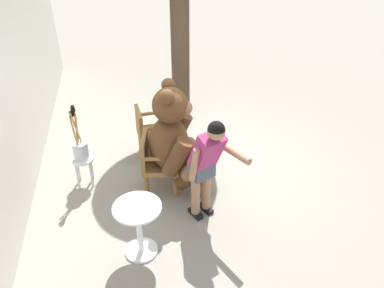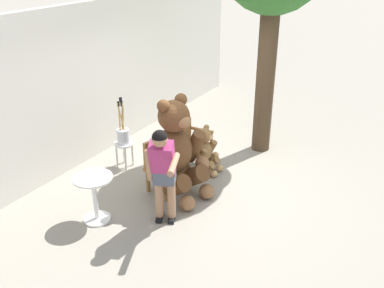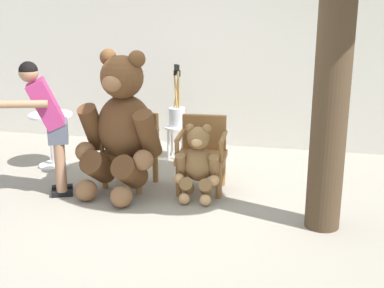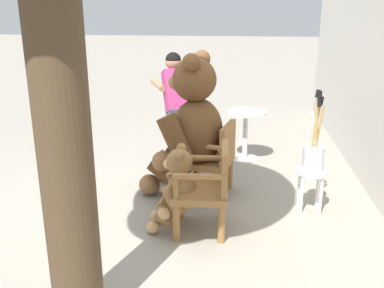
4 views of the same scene
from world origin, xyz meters
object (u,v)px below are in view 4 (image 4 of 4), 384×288
(teddy_bear_small, at_px, (177,189))
(round_side_table, at_px, (245,130))
(white_stool, at_px, (311,179))
(person_visitor, at_px, (177,102))
(wooden_chair_left, at_px, (213,157))
(teddy_bear_large, at_px, (190,126))
(wooden_chair_right, at_px, (207,186))
(brush_bucket, at_px, (313,154))

(teddy_bear_small, distance_m, round_side_table, 2.19)
(white_stool, bearing_deg, person_visitor, -124.20)
(wooden_chair_left, bearing_deg, teddy_bear_large, -96.46)
(wooden_chair_right, relative_size, teddy_bear_large, 0.52)
(white_stool, bearing_deg, round_side_table, -155.39)
(teddy_bear_small, relative_size, brush_bucket, 1.00)
(teddy_bear_small, height_order, person_visitor, person_visitor)
(round_side_table, bearing_deg, brush_bucket, 24.65)
(wooden_chair_left, relative_size, white_stool, 1.87)
(wooden_chair_left, bearing_deg, white_stool, 74.59)
(teddy_bear_small, bearing_deg, wooden_chair_left, 161.65)
(teddy_bear_small, xyz_separation_m, round_side_table, (-2.09, 0.65, 0.03))
(brush_bucket, bearing_deg, person_visitor, -124.19)
(wooden_chair_right, distance_m, white_stool, 1.21)
(wooden_chair_left, xyz_separation_m, person_visitor, (-0.80, -0.54, 0.45))
(teddy_bear_small, distance_m, white_stool, 1.47)
(wooden_chair_left, distance_m, wooden_chair_right, 0.86)
(wooden_chair_right, xyz_separation_m, teddy_bear_large, (-0.89, -0.27, 0.34))
(teddy_bear_small, bearing_deg, wooden_chair_right, 91.19)
(round_side_table, bearing_deg, person_visitor, -64.43)
(wooden_chair_right, relative_size, teddy_bear_small, 1.00)
(wooden_chair_left, height_order, round_side_table, wooden_chair_left)
(round_side_table, bearing_deg, wooden_chair_left, -16.66)
(wooden_chair_right, distance_m, round_side_table, 2.12)
(teddy_bear_large, xyz_separation_m, round_side_table, (-1.20, 0.64, -0.36))
(wooden_chair_right, height_order, teddy_bear_small, wooden_chair_right)
(person_visitor, relative_size, round_side_table, 2.15)
(white_stool, bearing_deg, wooden_chair_left, -105.41)
(teddy_bear_large, distance_m, brush_bucket, 1.38)
(person_visitor, relative_size, white_stool, 3.36)
(teddy_bear_small, bearing_deg, teddy_bear_large, 178.76)
(wooden_chair_right, xyz_separation_m, brush_bucket, (-0.56, 1.07, 0.18))
(wooden_chair_left, distance_m, teddy_bear_large, 0.44)
(person_visitor, height_order, white_stool, person_visitor)
(white_stool, xyz_separation_m, round_side_table, (-1.52, -0.70, 0.09))
(person_visitor, distance_m, round_side_table, 1.11)
(wooden_chair_left, height_order, teddy_bear_large, teddy_bear_large)
(wooden_chair_right, xyz_separation_m, teddy_bear_small, (0.01, -0.29, -0.04))
(person_visitor, xyz_separation_m, white_stool, (1.09, 1.60, -0.56))
(person_visitor, bearing_deg, white_stool, 55.80)
(white_stool, bearing_deg, teddy_bear_small, -67.13)
(wooden_chair_left, distance_m, person_visitor, 1.06)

